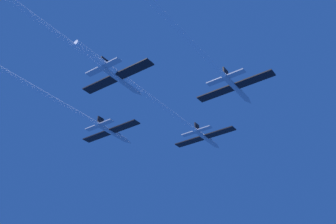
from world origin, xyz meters
name	(u,v)px	position (x,y,z in m)	size (l,w,h in m)	color
jet_lead	(173,114)	(0.28, -12.58, 0.64)	(15.06, 46.38, 2.49)	#B2BAC6
jet_left_wing	(60,103)	(-14.27, -29.75, -0.17)	(15.06, 50.21, 2.49)	#B2BAC6
jet_right_wing	(196,47)	(15.14, -27.60, 0.42)	(15.06, 48.06, 2.49)	#B2BAC6
jet_slot	(60,36)	(-0.31, -42.08, 0.29)	(15.06, 47.40, 2.49)	#B2BAC6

